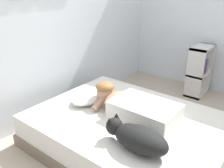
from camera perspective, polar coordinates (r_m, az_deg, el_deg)
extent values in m
plane|color=tan|center=(2.54, 9.16, -17.06)|extent=(12.32, 12.32, 0.00)
cube|color=silver|center=(2.99, -16.28, 15.01)|extent=(4.16, 0.10, 2.50)
cube|color=silver|center=(4.05, 22.99, 16.06)|extent=(0.10, 5.94, 2.50)
cube|color=#726051|center=(2.64, 3.72, -13.27)|extent=(1.47, 1.94, 0.12)
cube|color=silver|center=(2.54, 3.83, -9.99)|extent=(1.42, 1.88, 0.24)
ellipsoid|color=white|center=(2.77, -5.05, -2.84)|extent=(0.52, 0.32, 0.11)
cube|color=silver|center=(2.40, 7.63, -6.38)|extent=(0.42, 0.64, 0.18)
ellipsoid|color=tan|center=(2.56, 1.12, -3.73)|extent=(0.32, 0.20, 0.16)
sphere|color=tan|center=(2.63, -1.65, -1.97)|extent=(0.19, 0.19, 0.19)
ellipsoid|color=olive|center=(2.60, -1.67, -0.58)|extent=(0.20, 0.20, 0.10)
cylinder|color=tan|center=(2.58, -2.71, -4.24)|extent=(0.23, 0.07, 0.14)
cylinder|color=tan|center=(2.72, 0.04, -2.72)|extent=(0.23, 0.07, 0.14)
ellipsoid|color=black|center=(2.00, 6.72, -12.79)|extent=(0.26, 0.48, 0.20)
sphere|color=black|center=(2.10, 0.59, -9.90)|extent=(0.15, 0.15, 0.15)
cone|color=black|center=(2.04, -0.66, -8.62)|extent=(0.05, 0.05, 0.05)
cone|color=black|center=(2.11, 1.06, -7.50)|extent=(0.05, 0.05, 0.05)
cylinder|color=teal|center=(2.75, 0.71, -3.40)|extent=(0.09, 0.09, 0.07)
torus|color=teal|center=(2.79, 1.42, -2.99)|extent=(0.05, 0.01, 0.05)
cube|color=black|center=(2.12, 10.16, -13.74)|extent=(0.07, 0.14, 0.01)
cube|color=silver|center=(3.70, 18.76, 2.11)|extent=(0.03, 0.24, 0.75)
cube|color=silver|center=(4.08, 20.85, 3.73)|extent=(0.03, 0.24, 0.75)
cube|color=silver|center=(4.02, 19.17, -1.85)|extent=(0.45, 0.24, 0.03)
cube|color=silver|center=(3.91, 19.78, 2.44)|extent=(0.45, 0.24, 0.03)
cube|color=silver|center=(3.79, 20.59, 8.07)|extent=(0.45, 0.24, 0.03)
cube|color=#724C8C|center=(3.71, 19.06, 3.14)|extent=(0.03, 0.19, 0.17)
cube|color=#3F8C59|center=(3.74, 19.31, 3.55)|extent=(0.03, 0.18, 0.20)
cube|color=#B23833|center=(3.78, 19.51, 3.59)|extent=(0.03, 0.20, 0.19)
cube|color=#4C4C51|center=(3.82, 19.74, 3.93)|extent=(0.03, 0.18, 0.21)
cube|color=#3866A5|center=(3.86, 19.94, 3.99)|extent=(0.03, 0.19, 0.20)
cube|color=#4C4C51|center=(3.89, 20.15, 4.20)|extent=(0.03, 0.17, 0.21)
cube|color=#724C8C|center=(3.93, 20.33, 4.26)|extent=(0.03, 0.15, 0.20)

